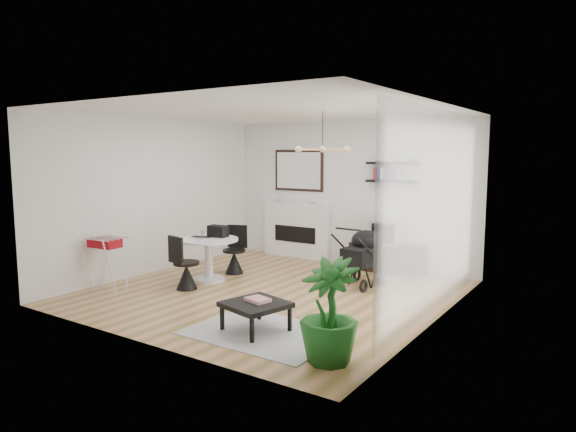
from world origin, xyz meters
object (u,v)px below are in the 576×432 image
Objects in this scene: tv_console at (387,258)px; stroller at (362,259)px; fireplace at (297,224)px; potted_plant at (329,311)px; crt_tv at (387,232)px; drying_rack at (108,262)px; dining_table at (209,253)px; coffee_table at (256,305)px.

stroller is (0.05, -1.14, 0.18)m from tv_console.
fireplace is at bearing 175.38° from tv_console.
fireplace is at bearing 126.27° from potted_plant.
crt_tv is 4.22m from potted_plant.
crt_tv reaches higher than drying_rack.
fireplace is 2.19× the size of stroller.
coffee_table is at bearing -35.19° from dining_table.
drying_rack is 0.84× the size of stroller.
coffee_table is at bearing 164.97° from potted_plant.
coffee_table is (-0.12, -2.62, -0.11)m from stroller.
tv_console is 1.59× the size of drying_rack.
tv_console is 0.46m from crt_tv.
coffee_table is at bearing -8.82° from drying_rack.
drying_rack is 4.23m from potted_plant.
dining_table is 3.72m from potted_plant.
fireplace is 3.86m from drying_rack.
potted_plant is at bearing -66.48° from stroller.
stroller is at bearing 87.37° from coffee_table.
potted_plant reaches higher than stroller.
potted_plant is at bearing -15.03° from coffee_table.
potted_plant is at bearing -28.78° from dining_table.
crt_tv is (-0.01, -0.00, 0.46)m from tv_console.
dining_table is at bearing -133.39° from crt_tv.
potted_plant is (1.09, -4.07, 0.29)m from tv_console.
crt_tv is at bearing 46.61° from dining_table.
stroller is (0.06, -1.13, -0.29)m from crt_tv.
crt_tv reaches higher than coffee_table.
tv_console is 1.23× the size of potted_plant.
stroller is at bearing -32.17° from fireplace.
crt_tv is at bearing 44.28° from drying_rack.
crt_tv is 3.15m from dining_table.
tv_console is at bearing -4.62° from fireplace.
fireplace reaches higher than coffee_table.
fireplace is 2.62× the size of drying_rack.
coffee_table is at bearing -88.66° from stroller.
tv_console is 4.23m from potted_plant.
potted_plant is (4.19, -0.54, 0.10)m from drying_rack.
drying_rack is (-1.08, -3.70, -0.25)m from fireplace.
dining_table is 0.91× the size of potted_plant.
fireplace is at bearing 151.80° from stroller.
fireplace is 2.69× the size of coffee_table.
fireplace is 2.03× the size of potted_plant.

